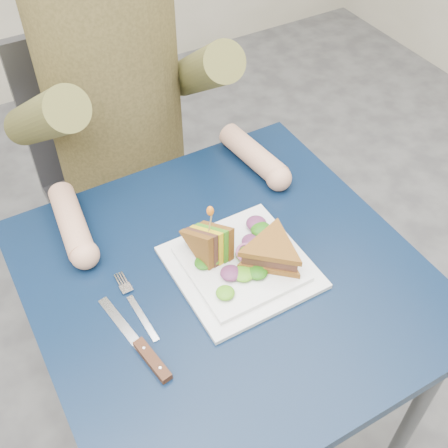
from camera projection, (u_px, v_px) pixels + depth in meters
ground at (226, 430)px, 1.64m from camera, size 4.00×4.00×0.00m
table at (227, 298)px, 1.17m from camera, size 0.75×0.75×0.73m
chair at (116, 164)px, 1.65m from camera, size 0.42×0.40×0.93m
diner at (112, 67)px, 1.31m from camera, size 0.54×0.59×0.74m
plate at (241, 266)px, 1.12m from camera, size 0.26×0.26×0.02m
sandwich_flat at (272, 252)px, 1.10m from camera, size 0.20×0.20×0.05m
sandwich_upright at (211, 244)px, 1.10m from camera, size 0.08×0.13×0.13m
fork at (137, 307)px, 1.06m from camera, size 0.02×0.18×0.01m
knife at (146, 353)px, 0.99m from camera, size 0.05×0.22×0.02m
toothpick at (210, 221)px, 1.05m from camera, size 0.01×0.01×0.06m
toothpick_frill at (210, 211)px, 1.03m from camera, size 0.01×0.01×0.02m
lettuce_spill at (241, 255)px, 1.11m from camera, size 0.15×0.13×0.02m
onion_ring at (246, 253)px, 1.11m from camera, size 0.04×0.04×0.02m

